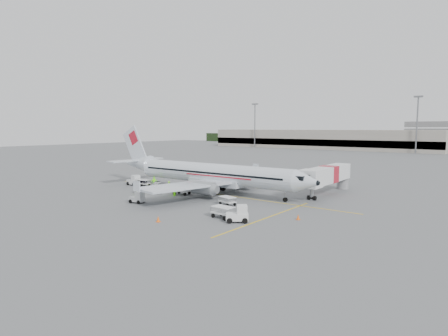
{
  "coord_description": "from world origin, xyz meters",
  "views": [
    {
      "loc": [
        35.25,
        -43.47,
        10.0
      ],
      "look_at": [
        0.0,
        2.0,
        3.8
      ],
      "focal_mm": 30.0,
      "sensor_mm": 36.0,
      "label": 1
    }
  ],
  "objects_px": {
    "belt_loader": "(154,185)",
    "tug_aft": "(134,180)",
    "aircraft": "(213,160)",
    "tug_mid": "(137,197)",
    "jet_bridge": "(329,180)",
    "tug_fore": "(237,214)"
  },
  "relations": [
    {
      "from": "tug_mid",
      "to": "tug_aft",
      "type": "height_order",
      "value": "tug_aft"
    },
    {
      "from": "tug_fore",
      "to": "tug_mid",
      "type": "distance_m",
      "value": 16.59
    },
    {
      "from": "aircraft",
      "to": "tug_aft",
      "type": "height_order",
      "value": "aircraft"
    },
    {
      "from": "jet_bridge",
      "to": "tug_aft",
      "type": "relative_size",
      "value": 6.93
    },
    {
      "from": "jet_bridge",
      "to": "tug_fore",
      "type": "xyz_separation_m",
      "value": [
        -1.03,
        -22.19,
        -1.23
      ]
    },
    {
      "from": "belt_loader",
      "to": "jet_bridge",
      "type": "bearing_deg",
      "value": 59.12
    },
    {
      "from": "jet_bridge",
      "to": "tug_mid",
      "type": "height_order",
      "value": "jet_bridge"
    },
    {
      "from": "aircraft",
      "to": "tug_mid",
      "type": "xyz_separation_m",
      "value": [
        -2.95,
        -12.35,
        -4.34
      ]
    },
    {
      "from": "aircraft",
      "to": "belt_loader",
      "type": "relative_size",
      "value": 8.08
    },
    {
      "from": "tug_mid",
      "to": "tug_aft",
      "type": "relative_size",
      "value": 0.83
    },
    {
      "from": "jet_bridge",
      "to": "tug_fore",
      "type": "relative_size",
      "value": 6.92
    },
    {
      "from": "tug_mid",
      "to": "jet_bridge",
      "type": "bearing_deg",
      "value": 39.25
    },
    {
      "from": "tug_fore",
      "to": "jet_bridge",
      "type": "bearing_deg",
      "value": 49.68
    },
    {
      "from": "aircraft",
      "to": "tug_fore",
      "type": "xyz_separation_m",
      "value": [
        13.64,
        -12.48,
        -4.18
      ]
    },
    {
      "from": "aircraft",
      "to": "tug_mid",
      "type": "distance_m",
      "value": 13.42
    },
    {
      "from": "aircraft",
      "to": "tug_mid",
      "type": "bearing_deg",
      "value": -104.72
    },
    {
      "from": "aircraft",
      "to": "jet_bridge",
      "type": "distance_m",
      "value": 17.84
    },
    {
      "from": "belt_loader",
      "to": "tug_mid",
      "type": "height_order",
      "value": "belt_loader"
    },
    {
      "from": "aircraft",
      "to": "tug_mid",
      "type": "relative_size",
      "value": 18.91
    },
    {
      "from": "belt_loader",
      "to": "tug_aft",
      "type": "height_order",
      "value": "belt_loader"
    },
    {
      "from": "belt_loader",
      "to": "tug_mid",
      "type": "relative_size",
      "value": 2.34
    },
    {
      "from": "aircraft",
      "to": "jet_bridge",
      "type": "bearing_deg",
      "value": 32.2
    }
  ]
}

